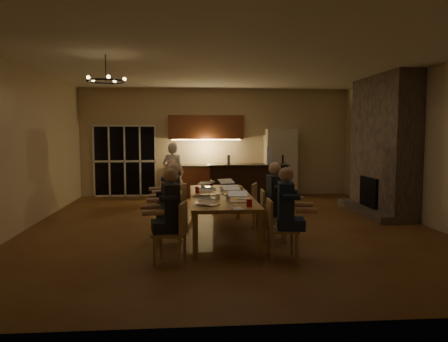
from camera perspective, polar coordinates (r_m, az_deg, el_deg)
floor at (r=8.85m, az=0.73°, el=-7.31°), size 9.00×9.00×0.00m
back_wall at (r=13.16m, az=-1.10°, el=3.75°), size 8.00×0.04×3.20m
left_wall at (r=9.19m, az=-25.10°, el=2.74°), size 0.04×9.00×3.20m
right_wall at (r=9.87m, az=24.69°, el=2.88°), size 0.04×9.00×3.20m
ceiling at (r=8.75m, az=0.75°, el=13.77°), size 8.00×9.00×0.04m
french_doors at (r=13.24m, az=-12.83°, el=1.25°), size 1.86×0.08×2.10m
fireplace at (r=10.80m, az=20.09°, el=3.18°), size 0.58×2.50×3.20m
kitchenette at (r=12.84m, az=-2.34°, el=1.93°), size 2.24×0.68×2.40m
refrigerator at (r=13.07m, az=7.35°, el=1.07°), size 0.90×0.68×2.00m
dining_table at (r=8.06m, az=-0.43°, el=-5.81°), size 1.10×3.12×0.75m
bar_island at (r=11.35m, az=3.13°, el=-1.82°), size 2.11×0.80×1.08m
chair_left_near at (r=6.42m, az=-7.10°, el=-8.01°), size 0.52×0.52×0.89m
chair_left_mid at (r=7.48m, az=-7.22°, el=-6.15°), size 0.45×0.45×0.89m
chair_left_far at (r=8.66m, az=-6.75°, el=-4.61°), size 0.56×0.56×0.89m
chair_right_near at (r=6.68m, az=7.64°, el=-7.51°), size 0.45×0.45×0.89m
chair_right_mid at (r=7.73m, az=6.54°, el=-5.79°), size 0.47×0.47×0.89m
chair_right_far at (r=8.67m, az=5.29°, el=-4.59°), size 0.56×0.56×0.89m
person_left_near at (r=6.45m, az=-6.93°, el=-5.73°), size 0.69×0.69×1.38m
person_right_near at (r=6.62m, az=8.05°, el=-5.47°), size 0.68×0.68×1.38m
person_left_mid at (r=7.53m, az=-6.63°, el=-4.18°), size 0.60×0.60×1.38m
person_right_mid at (r=7.66m, az=6.63°, el=-4.02°), size 0.63×0.63×1.38m
person_left_far at (r=8.56m, az=-6.71°, el=-3.07°), size 0.71×0.71×1.38m
standing_person at (r=11.94m, az=-6.68°, el=-0.19°), size 0.68×0.55×1.63m
chandelier at (r=7.73m, az=-15.16°, el=11.24°), size 0.65×0.65×0.03m
laptop_a at (r=6.91m, az=-2.11°, el=-3.52°), size 0.42×0.42×0.23m
laptop_b at (r=7.19m, az=1.82°, el=-3.18°), size 0.35×0.31×0.23m
laptop_c at (r=8.00m, az=-2.17°, el=-2.36°), size 0.35×0.31×0.23m
laptop_d at (r=8.00m, az=1.12°, el=-2.35°), size 0.37×0.34×0.23m
laptop_e at (r=9.03m, az=-2.60°, el=-1.51°), size 0.39×0.37×0.23m
laptop_f at (r=9.09m, az=0.57°, el=-1.47°), size 0.40×0.37×0.23m
mug_front at (r=7.47m, az=-0.83°, el=-3.36°), size 0.08×0.08×0.10m
mug_mid at (r=8.51m, az=-0.26°, el=-2.33°), size 0.07×0.07×0.10m
mug_back at (r=8.80m, az=-2.80°, el=-2.10°), size 0.08×0.08×0.10m
redcup_near at (r=6.74m, az=3.32°, el=-4.20°), size 0.09×0.09×0.12m
redcup_mid at (r=8.30m, az=-3.48°, el=-2.46°), size 0.09×0.09×0.12m
can_silver at (r=7.33m, az=0.50°, el=-3.45°), size 0.06×0.06×0.12m
can_cola at (r=9.44m, az=-1.65°, el=-1.55°), size 0.07×0.07×0.12m
can_right at (r=8.35m, az=2.28°, el=-2.41°), size 0.06×0.06×0.12m
plate_near at (r=7.51m, az=2.78°, el=-3.64°), size 0.25×0.25×0.02m
plate_left at (r=7.05m, az=-2.61°, el=-4.20°), size 0.28×0.28×0.02m
plate_far at (r=8.70m, az=1.74°, el=-2.45°), size 0.23×0.23×0.02m
notepad at (r=6.54m, az=1.84°, el=-4.96°), size 0.19×0.23×0.01m
bar_bottle at (r=11.22m, az=0.62°, el=1.49°), size 0.07×0.07×0.24m
bar_blender at (r=11.27m, az=5.86°, el=2.04°), size 0.16×0.16×0.46m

